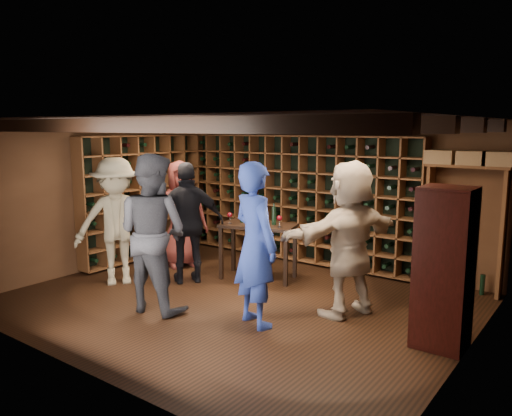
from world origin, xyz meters
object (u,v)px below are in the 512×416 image
Objects in this scene: man_blue_shirt at (255,244)px; guest_woman_black at (188,223)px; man_grey_suit at (153,233)px; guest_beige at (349,238)px; guest_red_floral at (181,214)px; display_cabinet at (443,271)px; guest_khaki at (117,221)px; tasting_table at (258,231)px.

man_blue_shirt is 1.99m from guest_woman_black.
guest_beige is (2.15, 1.37, -0.04)m from man_grey_suit.
guest_beige is (0.76, 0.98, -0.00)m from man_blue_shirt.
guest_red_floral is 0.98× the size of guest_woman_black.
display_cabinet is 0.93× the size of guest_woman_black.
display_cabinet is 1.30m from guest_beige.
guest_khaki is (-0.84, -0.70, 0.04)m from guest_woman_black.
guest_woman_black is at bearing -63.16° from guest_beige.
guest_woman_black is 0.96× the size of guest_khaki.
man_grey_suit is at bearing 59.07° from guest_woman_black.
man_grey_suit is 2.14m from guest_red_floral.
guest_red_floral is at bearing -6.93° from man_blue_shirt.
man_blue_shirt is 1.03× the size of guest_khaki.
tasting_table is at bearing -85.12° from guest_beige.
guest_red_floral is at bearing -91.62° from guest_woman_black.
guest_khaki is 2.19m from tasting_table.
man_grey_suit reaches higher than man_blue_shirt.
man_blue_shirt is at bearing 105.01° from guest_woman_black.
guest_woman_black is 1.10m from tasting_table.
guest_khaki is (-2.68, 0.06, -0.03)m from man_blue_shirt.
guest_red_floral is (-1.22, 1.76, -0.12)m from man_grey_suit.
man_grey_suit is 1.06× the size of guest_khaki.
man_grey_suit is at bearing 36.28° from man_blue_shirt.
tasting_table is at bearing -11.04° from guest_khaki.
man_grey_suit is (-3.40, -1.08, 0.18)m from display_cabinet.
tasting_table is (0.75, 0.79, -0.16)m from guest_woman_black.
man_blue_shirt reaches higher than display_cabinet.
man_blue_shirt is 2.95m from guest_red_floral.
display_cabinet is 0.87× the size of man_blue_shirt.
guest_red_floral reaches higher than tasting_table.
guest_khaki is (-0.08, -1.32, 0.05)m from guest_red_floral.
guest_red_floral is at bearing -74.82° from guest_beige.
tasting_table is (0.30, 1.93, -0.26)m from man_grey_suit.
man_grey_suit reaches higher than guest_khaki.
man_grey_suit is at bearing -35.75° from guest_beige.
guest_woman_black reaches higher than guest_red_floral.
guest_beige is at bearing -154.78° from man_grey_suit.
guest_woman_black is (-3.86, 0.05, 0.09)m from display_cabinet.
man_blue_shirt is at bearing -15.98° from guest_beige.
guest_red_floral is 3.39m from guest_beige.
man_grey_suit is at bearing -162.35° from display_cabinet.
man_blue_shirt reaches higher than guest_red_floral.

